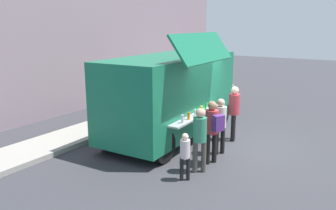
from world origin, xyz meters
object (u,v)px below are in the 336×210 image
Objects in this scene: customer_extra_browsing at (234,109)px; child_near_queue at (185,152)px; food_truck_main at (172,93)px; customer_front_ordering at (220,122)px; customer_rear_waiting at (200,135)px; customer_mid_with_backpack at (213,126)px; trash_bin at (176,94)px.

customer_extra_browsing reaches higher than child_near_queue.
child_near_queue is (-3.46, -0.18, -0.35)m from customer_extra_browsing.
customer_front_ordering is (-0.62, -2.04, -0.51)m from food_truck_main.
customer_rear_waiting is at bearing 76.31° from customer_extra_browsing.
customer_front_ordering is 1.40m from customer_extra_browsing.
customer_mid_with_backpack is 1.35m from child_near_queue.
food_truck_main reaches higher than customer_front_ordering.
trash_bin is 0.61× the size of customer_rear_waiting.
food_truck_main is at bearing -0.32° from child_near_queue.
customer_extra_browsing is 1.49× the size of child_near_queue.
food_truck_main is 3.01m from customer_rear_waiting.
customer_extra_browsing is at bearing -56.46° from customer_mid_with_backpack.
trash_bin is 5.39m from customer_extra_browsing.
food_truck_main is at bearing 13.36° from customer_front_ordering.
customer_mid_with_backpack is (-1.38, -2.17, -0.43)m from food_truck_main.
food_truck_main is 5.54× the size of trash_bin.
customer_rear_waiting is at bearing 113.76° from customer_mid_with_backpack.
child_near_queue is at bearing 74.32° from customer_extra_browsing.
child_near_queue is at bearing -144.43° from food_truck_main.
food_truck_main is 4.72× the size of child_near_queue.
customer_extra_browsing is at bearing -33.09° from customer_rear_waiting.
customer_rear_waiting reaches higher than child_near_queue.
customer_front_ordering is 1.38× the size of child_near_queue.
customer_mid_with_backpack is at bearing -140.57° from trash_bin.
customer_rear_waiting is 0.69m from child_near_queue.
food_truck_main is 3.35× the size of customer_rear_waiting.
customer_extra_browsing is at bearing -70.00° from food_truck_main.
food_truck_main is at bearing 3.51° from customer_extra_browsing.
customer_front_ordering is at bearing -36.93° from child_near_queue.
food_truck_main is 3.26× the size of customer_mid_with_backpack.
customer_front_ordering is 2.08m from child_near_queue.
customer_front_ordering is at bearing -109.18° from food_truck_main.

